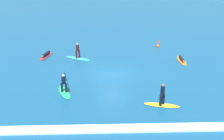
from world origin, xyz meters
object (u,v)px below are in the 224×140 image
object	(u,v)px
surfer_on_teal_board	(78,55)
marker_buoy	(158,46)
surfer_on_orange_board	(182,60)
surfer_on_green_board	(64,88)
surfer_on_red_board	(46,55)
surfer_on_yellow_board	(162,99)

from	to	relation	value
surfer_on_teal_board	marker_buoy	world-z (taller)	surfer_on_teal_board
surfer_on_orange_board	surfer_on_green_board	size ratio (longest dim) A/B	1.10
surfer_on_green_board	surfer_on_red_board	distance (m)	10.31
surfer_on_yellow_board	marker_buoy	bearing A→B (deg)	95.18
surfer_on_orange_board	surfer_on_red_board	xyz separation A→B (m)	(-15.38, 2.01, 0.05)
surfer_on_yellow_board	surfer_on_orange_board	xyz separation A→B (m)	(4.19, 10.42, -0.42)
surfer_on_orange_board	surfer_on_green_board	distance (m)	14.45
surfer_on_green_board	surfer_on_red_board	bearing A→B (deg)	178.39
marker_buoy	surfer_on_red_board	bearing A→B (deg)	-166.33
marker_buoy	surfer_on_green_board	bearing A→B (deg)	-128.53
surfer_on_orange_board	surfer_on_yellow_board	bearing A→B (deg)	-21.87
surfer_on_yellow_board	surfer_on_orange_board	size ratio (longest dim) A/B	0.89
surfer_on_red_board	marker_buoy	size ratio (longest dim) A/B	3.15
surfer_on_green_board	surfer_on_red_board	world-z (taller)	surfer_on_green_board
surfer_on_yellow_board	surfer_on_green_board	world-z (taller)	surfer_on_green_board
surfer_on_yellow_board	surfer_on_orange_board	distance (m)	11.24
surfer_on_yellow_board	surfer_on_red_board	world-z (taller)	surfer_on_yellow_board
surfer_on_teal_board	surfer_on_red_board	size ratio (longest dim) A/B	0.97
surfer_on_green_board	surfer_on_orange_board	bearing A→B (deg)	102.85
surfer_on_teal_board	surfer_on_yellow_board	bearing A→B (deg)	151.25
surfer_on_teal_board	surfer_on_green_board	bearing A→B (deg)	114.93
surfer_on_orange_board	marker_buoy	xyz separation A→B (m)	(-1.73, 5.33, 0.04)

